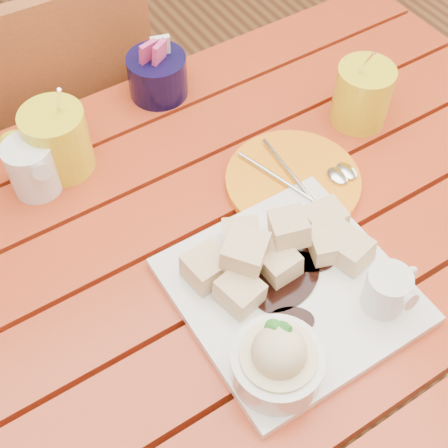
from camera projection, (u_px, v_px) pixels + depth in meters
ground at (225, 436)px, 1.45m from camera, size 5.00×5.00×0.00m
table at (226, 296)px, 0.94m from camera, size 1.20×0.79×0.75m
dessert_plate at (290, 298)px, 0.77m from camera, size 0.28×0.28×0.11m
coffee_mug_left at (55, 140)px, 0.91m from camera, size 0.13×0.09×0.16m
coffee_mug_right at (363, 93)px, 0.97m from camera, size 0.12×0.09×0.15m
cream_pitcher at (34, 166)px, 0.89m from camera, size 0.10×0.09×0.09m
sugar_caddy at (158, 75)px, 1.02m from camera, size 0.10×0.10×0.11m
orange_saucer at (294, 181)px, 0.92m from camera, size 0.20×0.20×0.02m
chair_far at (46, 146)px, 1.31m from camera, size 0.44×0.44×0.90m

